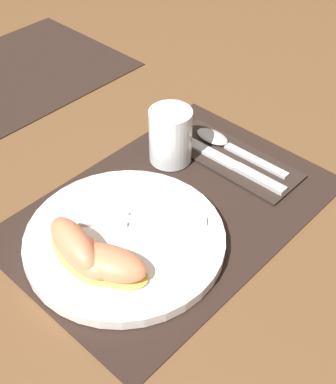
{
  "coord_description": "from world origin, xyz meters",
  "views": [
    {
      "loc": [
        -0.42,
        -0.38,
        0.55
      ],
      "look_at": [
        0.01,
        0.01,
        0.02
      ],
      "focal_mm": 50.0,
      "sensor_mm": 36.0,
      "label": 1
    }
  ],
  "objects": [
    {
      "name": "placemat",
      "position": [
        0.0,
        0.0,
        0.0
      ],
      "size": [
        0.47,
        0.32,
        0.0
      ],
      "color": "black",
      "rests_on": "ground_plane"
    },
    {
      "name": "knife",
      "position": [
        0.14,
        0.0,
        0.01
      ],
      "size": [
        0.02,
        0.23,
        0.01
      ],
      "color": "#BCBCC1",
      "rests_on": "napkin"
    },
    {
      "name": "spoon",
      "position": [
        0.17,
        0.04,
        0.01
      ],
      "size": [
        0.03,
        0.18,
        0.01
      ],
      "color": "#BCBCC1",
      "rests_on": "napkin"
    },
    {
      "name": "napkin",
      "position": [
        0.15,
        0.01,
        0.01
      ],
      "size": [
        0.09,
        0.23,
        0.0
      ],
      "color": "#2D231E",
      "rests_on": "placemat"
    },
    {
      "name": "ground_plane",
      "position": [
        0.0,
        0.0,
        0.0
      ],
      "size": [
        3.0,
        3.0,
        0.0
      ],
      "primitive_type": "plane",
      "color": "brown"
    },
    {
      "name": "fork",
      "position": [
        -0.07,
        0.01,
        0.02
      ],
      "size": [
        0.13,
        0.15,
        0.0
      ],
      "color": "#BCBCC1",
      "rests_on": "plate"
    },
    {
      "name": "citrus_wedge_0",
      "position": [
        -0.16,
        0.02,
        0.04
      ],
      "size": [
        0.07,
        0.11,
        0.05
      ],
      "color": "#F7C656",
      "rests_on": "plate"
    },
    {
      "name": "placemat_far",
      "position": [
        0.04,
        0.5,
        0.0
      ],
      "size": [
        0.47,
        0.32,
        0.0
      ],
      "color": "black",
      "rests_on": "ground_plane"
    },
    {
      "name": "juice_glass",
      "position": [
        0.09,
        0.08,
        0.04
      ],
      "size": [
        0.07,
        0.07,
        0.09
      ],
      "color": "silver",
      "rests_on": "placemat"
    },
    {
      "name": "citrus_wedge_1",
      "position": [
        -0.16,
        -0.0,
        0.03
      ],
      "size": [
        0.06,
        0.1,
        0.03
      ],
      "color": "#F7C656",
      "rests_on": "plate"
    },
    {
      "name": "citrus_wedge_2",
      "position": [
        -0.15,
        -0.03,
        0.04
      ],
      "size": [
        0.09,
        0.12,
        0.04
      ],
      "color": "#F7C656",
      "rests_on": "plate"
    },
    {
      "name": "plate",
      "position": [
        -0.09,
        -0.0,
        0.01
      ],
      "size": [
        0.28,
        0.28,
        0.02
      ],
      "color": "white",
      "rests_on": "placemat"
    }
  ]
}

